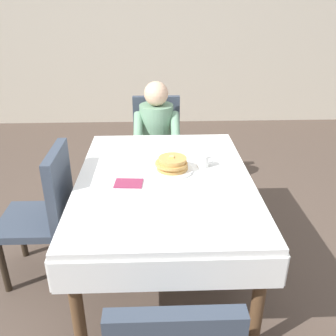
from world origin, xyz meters
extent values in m
plane|color=brown|center=(0.00, 0.00, 0.00)|extent=(14.00, 14.00, 0.00)
cube|color=beige|center=(0.00, 3.40, 1.60)|extent=(12.00, 0.16, 3.20)
cube|color=white|center=(0.00, 0.00, 0.72)|extent=(1.10, 1.50, 0.04)
cube|color=white|center=(0.00, -0.76, 0.61)|extent=(1.10, 0.01, 0.18)
cube|color=white|center=(0.00, 0.76, 0.61)|extent=(1.10, 0.01, 0.18)
cube|color=white|center=(-0.56, 0.00, 0.61)|extent=(0.01, 1.50, 0.18)
cube|color=white|center=(0.56, 0.00, 0.61)|extent=(0.01, 1.50, 0.18)
cylinder|color=brown|center=(-0.47, -0.67, 0.35)|extent=(0.07, 0.07, 0.70)
cylinder|color=brown|center=(0.47, -0.67, 0.35)|extent=(0.07, 0.07, 0.70)
cylinder|color=brown|center=(-0.47, 0.67, 0.35)|extent=(0.07, 0.07, 0.70)
cylinder|color=brown|center=(0.47, 0.67, 0.35)|extent=(0.07, 0.07, 0.70)
cube|color=#384251|center=(-0.04, 1.07, 0.42)|extent=(0.44, 0.44, 0.05)
cube|color=#384251|center=(-0.04, 1.27, 0.69)|extent=(0.44, 0.06, 0.48)
cylinder|color=#2D2319|center=(0.14, 0.89, 0.20)|extent=(0.04, 0.04, 0.40)
cylinder|color=#2D2319|center=(-0.22, 0.89, 0.20)|extent=(0.04, 0.04, 0.40)
cylinder|color=#2D2319|center=(0.14, 1.25, 0.20)|extent=(0.04, 0.04, 0.40)
cylinder|color=#2D2319|center=(-0.22, 1.25, 0.20)|extent=(0.04, 0.04, 0.40)
cylinder|color=gray|center=(-0.04, 1.05, 0.68)|extent=(0.30, 0.30, 0.46)
sphere|color=#D8AD8C|center=(-0.04, 1.03, 1.02)|extent=(0.21, 0.21, 0.21)
cylinder|color=gray|center=(0.12, 0.91, 0.75)|extent=(0.08, 0.29, 0.23)
cylinder|color=gray|center=(-0.20, 0.91, 0.75)|extent=(0.08, 0.29, 0.23)
cylinder|color=#383D51|center=(0.04, 0.87, 0.23)|extent=(0.10, 0.10, 0.45)
cylinder|color=#383D51|center=(-0.12, 0.87, 0.23)|extent=(0.10, 0.10, 0.45)
cube|color=#384251|center=(-0.87, 0.00, 0.42)|extent=(0.44, 0.44, 0.05)
cube|color=#384251|center=(-0.67, 0.00, 0.69)|extent=(0.06, 0.44, 0.48)
cylinder|color=#2D2319|center=(-1.05, -0.18, 0.20)|extent=(0.04, 0.04, 0.40)
cylinder|color=#2D2319|center=(-1.05, 0.18, 0.20)|extent=(0.04, 0.04, 0.40)
cylinder|color=#2D2319|center=(-0.69, -0.18, 0.20)|extent=(0.04, 0.04, 0.40)
cylinder|color=#2D2319|center=(-0.69, 0.18, 0.20)|extent=(0.04, 0.04, 0.40)
cylinder|color=white|center=(0.05, 0.08, 0.75)|extent=(0.28, 0.28, 0.02)
cylinder|color=tan|center=(0.06, 0.08, 0.77)|extent=(0.20, 0.20, 0.02)
cylinder|color=tan|center=(0.06, 0.09, 0.78)|extent=(0.20, 0.20, 0.02)
cylinder|color=tan|center=(0.05, 0.07, 0.80)|extent=(0.21, 0.21, 0.01)
cylinder|color=tan|center=(0.05, 0.08, 0.81)|extent=(0.18, 0.18, 0.01)
cylinder|color=tan|center=(0.06, 0.08, 0.83)|extent=(0.18, 0.18, 0.01)
cube|color=#F4E072|center=(0.05, 0.08, 0.84)|extent=(0.03, 0.03, 0.01)
cylinder|color=white|center=(0.26, 0.14, 0.78)|extent=(0.08, 0.08, 0.08)
torus|color=white|center=(0.31, 0.14, 0.79)|extent=(0.05, 0.01, 0.05)
cube|color=silver|center=(-0.14, 0.06, 0.74)|extent=(0.03, 0.18, 0.00)
cube|color=silver|center=(0.24, 0.06, 0.74)|extent=(0.02, 0.20, 0.00)
cube|color=silver|center=(0.06, -0.23, 0.74)|extent=(0.15, 0.02, 0.00)
cube|color=#8C2D4C|center=(-0.22, -0.09, 0.74)|extent=(0.18, 0.13, 0.01)
camera|label=1|loc=(-0.05, -2.06, 1.80)|focal=38.99mm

